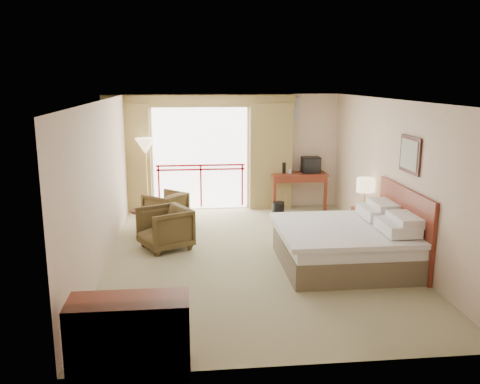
{
  "coord_description": "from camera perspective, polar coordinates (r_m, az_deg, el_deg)",
  "views": [
    {
      "loc": [
        -1.1,
        -8.39,
        3.05
      ],
      "look_at": [
        -0.18,
        0.4,
        1.07
      ],
      "focal_mm": 38.0,
      "sensor_mm": 36.0,
      "label": 1
    }
  ],
  "objects": [
    {
      "name": "coffee_maker",
      "position": [
        12.04,
        4.93,
        2.73
      ],
      "size": [
        0.13,
        0.13,
        0.26
      ],
      "primitive_type": "cylinder",
      "rotation": [
        0.0,
        0.0,
        -0.11
      ],
      "color": "black",
      "rests_on": "desk"
    },
    {
      "name": "hvac_vent",
      "position": [
        12.12,
        5.55,
        9.26
      ],
      "size": [
        0.5,
        0.04,
        0.5
      ],
      "primitive_type": "cube",
      "color": "silver",
      "rests_on": "wall_back"
    },
    {
      "name": "book",
      "position": [
        10.0,
        -10.7,
        -1.96
      ],
      "size": [
        0.21,
        0.25,
        0.02
      ],
      "primitive_type": "imported",
      "rotation": [
        0.0,
        0.0,
        0.22
      ],
      "color": "white",
      "rests_on": "side_table"
    },
    {
      "name": "phone",
      "position": [
        10.04,
        13.85,
        -1.86
      ],
      "size": [
        0.19,
        0.15,
        0.08
      ],
      "primitive_type": "cube",
      "rotation": [
        0.0,
        0.0,
        -0.11
      ],
      "color": "black",
      "rests_on": "nightstand"
    },
    {
      "name": "wastebasket",
      "position": [
        11.48,
        4.32,
        -1.95
      ],
      "size": [
        0.3,
        0.3,
        0.34
      ],
      "primitive_type": "cylinder",
      "rotation": [
        0.0,
        0.0,
        0.12
      ],
      "color": "black",
      "rests_on": "floor"
    },
    {
      "name": "armchair_near",
      "position": [
        9.5,
        -8.35,
        -6.25
      ],
      "size": [
        1.12,
        1.11,
        0.77
      ],
      "primitive_type": "imported",
      "rotation": [
        0.0,
        0.0,
        -1.1
      ],
      "color": "#433318",
      "rests_on": "floor"
    },
    {
      "name": "wall_right",
      "position": [
        9.28,
        16.98,
        1.52
      ],
      "size": [
        0.0,
        7.0,
        7.0
      ],
      "primitive_type": "plane",
      "rotation": [
        1.57,
        0.0,
        -1.57
      ],
      "color": "beige",
      "rests_on": "ground"
    },
    {
      "name": "cup",
      "position": [
        12.04,
        5.67,
        2.31
      ],
      "size": [
        0.07,
        0.07,
        0.1
      ],
      "primitive_type": "cylinder",
      "rotation": [
        0.0,
        0.0,
        0.1
      ],
      "color": "white",
      "rests_on": "desk"
    },
    {
      "name": "nightstand",
      "position": [
        10.28,
        13.74,
        -3.37
      ],
      "size": [
        0.4,
        0.47,
        0.56
      ],
      "primitive_type": "cube",
      "rotation": [
        0.0,
        0.0,
        0.01
      ],
      "color": "maroon",
      "rests_on": "floor"
    },
    {
      "name": "valance",
      "position": [
        11.78,
        -4.56,
        10.15
      ],
      "size": [
        4.4,
        0.22,
        0.28
      ],
      "primitive_type": "cube",
      "color": "olive",
      "rests_on": "wall_back"
    },
    {
      "name": "table_lamp",
      "position": [
        10.15,
        13.87,
        0.69
      ],
      "size": [
        0.33,
        0.33,
        0.58
      ],
      "rotation": [
        0.0,
        0.0,
        -0.33
      ],
      "color": "tan",
      "rests_on": "nightstand"
    },
    {
      "name": "floor",
      "position": [
        8.99,
        1.43,
        -7.21
      ],
      "size": [
        7.0,
        7.0,
        0.0
      ],
      "primitive_type": "plane",
      "color": "#969068",
      "rests_on": "ground"
    },
    {
      "name": "side_table",
      "position": [
        10.05,
        -10.65,
        -2.97
      ],
      "size": [
        0.52,
        0.52,
        0.57
      ],
      "rotation": [
        0.0,
        0.0,
        -0.33
      ],
      "color": "black",
      "rests_on": "floor"
    },
    {
      "name": "tv",
      "position": [
        12.16,
        7.95,
        3.04
      ],
      "size": [
        0.42,
        0.34,
        0.38
      ],
      "rotation": [
        0.0,
        0.0,
        0.19
      ],
      "color": "black",
      "rests_on": "desk"
    },
    {
      "name": "balcony_railing",
      "position": [
        12.06,
        -4.43,
        1.89
      ],
      "size": [
        2.09,
        0.03,
        1.02
      ],
      "color": "#A10D15",
      "rests_on": "wall_back"
    },
    {
      "name": "dresser",
      "position": [
        5.63,
        -12.27,
        -15.59
      ],
      "size": [
        1.25,
        0.53,
        0.83
      ],
      "rotation": [
        0.0,
        0.0,
        0.05
      ],
      "color": "maroon",
      "rests_on": "floor"
    },
    {
      "name": "floor_lamp",
      "position": [
        11.51,
        -10.57,
        4.75
      ],
      "size": [
        0.45,
        0.45,
        1.76
      ],
      "rotation": [
        0.0,
        0.0,
        0.15
      ],
      "color": "tan",
      "rests_on": "floor"
    },
    {
      "name": "wall_back",
      "position": [
        12.06,
        -0.66,
        4.52
      ],
      "size": [
        5.0,
        0.0,
        5.0
      ],
      "primitive_type": "plane",
      "rotation": [
        1.57,
        0.0,
        0.0
      ],
      "color": "beige",
      "rests_on": "ground"
    },
    {
      "name": "wall_front",
      "position": [
        5.29,
        6.39,
        -6.21
      ],
      "size": [
        5.0,
        0.0,
        5.0
      ],
      "primitive_type": "plane",
      "rotation": [
        -1.57,
        0.0,
        0.0
      ],
      "color": "beige",
      "rests_on": "ground"
    },
    {
      "name": "wall_left",
      "position": [
        8.67,
        -15.13,
        0.88
      ],
      "size": [
        0.0,
        7.0,
        7.0
      ],
      "primitive_type": "plane",
      "rotation": [
        1.57,
        0.0,
        1.57
      ],
      "color": "beige",
      "rests_on": "ground"
    },
    {
      "name": "balcony_door",
      "position": [
        12.01,
        -4.46,
        3.73
      ],
      "size": [
        2.4,
        0.0,
        2.4
      ],
      "primitive_type": "plane",
      "rotation": [
        1.57,
        0.0,
        0.0
      ],
      "color": "white",
      "rests_on": "wall_back"
    },
    {
      "name": "desk",
      "position": [
        12.23,
        6.46,
        1.33
      ],
      "size": [
        1.32,
        0.64,
        0.86
      ],
      "rotation": [
        0.0,
        0.0,
        0.07
      ],
      "color": "maroon",
      "rests_on": "floor"
    },
    {
      "name": "armchair_far",
      "position": [
        11.07,
        -8.31,
        -3.5
      ],
      "size": [
        1.05,
        1.05,
        0.69
      ],
      "primitive_type": "imported",
      "rotation": [
        0.0,
        0.0,
        -2.31
      ],
      "color": "#433318",
      "rests_on": "floor"
    },
    {
      "name": "headboard",
      "position": [
        8.89,
        17.93,
        -3.67
      ],
      "size": [
        0.06,
        2.1,
        1.3
      ],
      "primitive_type": "cube",
      "color": "maroon",
      "rests_on": "wall_right"
    },
    {
      "name": "framed_art",
      "position": [
        8.65,
        18.54,
        4.0
      ],
      "size": [
        0.04,
        0.72,
        0.6
      ],
      "color": "black",
      "rests_on": "wall_right"
    },
    {
      "name": "curtain_left",
      "position": [
        11.95,
        -12.4,
        3.67
      ],
      "size": [
        1.0,
        0.26,
        2.5
      ],
      "primitive_type": "cube",
      "color": "olive",
      "rests_on": "wall_back"
    },
    {
      "name": "curtain_right",
      "position": [
        12.03,
        3.45,
        4.0
      ],
      "size": [
        1.0,
        0.26,
        2.5
      ],
      "primitive_type": "cube",
      "color": "olive",
      "rests_on": "wall_back"
    },
    {
      "name": "ceiling",
      "position": [
        8.47,
        1.53,
        10.25
      ],
      "size": [
        7.0,
        7.0,
        0.0
      ],
      "primitive_type": "plane",
      "rotation": [
        3.14,
        0.0,
        0.0
      ],
      "color": "white",
      "rests_on": "wall_back"
    },
    {
      "name": "bed",
      "position": [
        8.63,
        11.92,
        -5.7
      ],
      "size": [
        2.13,
        2.06,
        0.97
      ],
      "color": "brown",
      "rests_on": "floor"
    }
  ]
}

